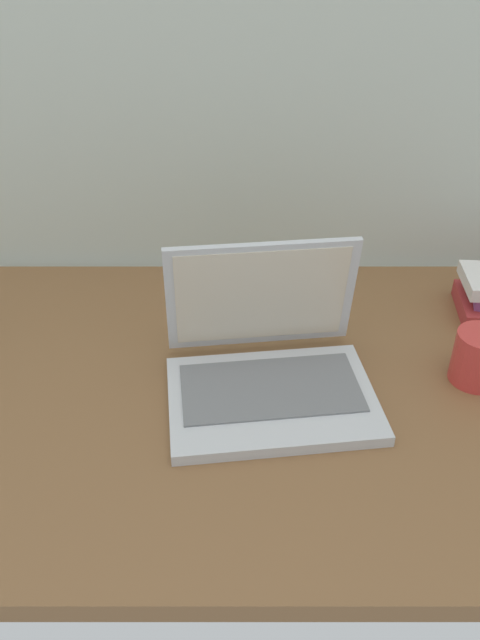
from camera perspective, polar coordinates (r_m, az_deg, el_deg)
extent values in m
cube|color=brown|center=(1.02, -2.58, -6.33)|extent=(1.60, 0.76, 0.03)
cube|color=silver|center=(0.97, 2.74, -7.13)|extent=(0.33, 0.26, 0.02)
cube|color=slate|center=(0.97, 2.61, -6.09)|extent=(0.28, 0.17, 0.00)
cube|color=silver|center=(1.00, 1.72, 2.25)|extent=(0.30, 0.08, 0.20)
cube|color=beige|center=(1.00, 1.77, 2.12)|extent=(0.27, 0.06, 0.17)
cylinder|color=red|center=(1.06, 20.52, -3.13)|extent=(0.08, 0.08, 0.09)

